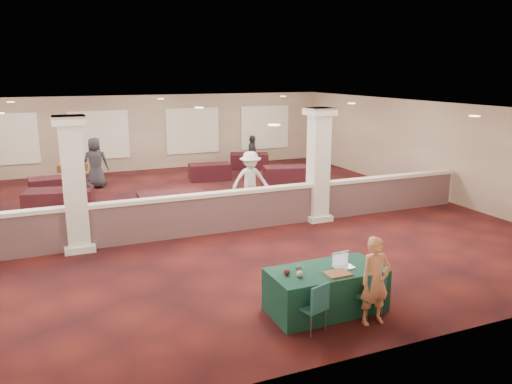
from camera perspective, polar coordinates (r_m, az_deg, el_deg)
name	(u,v)px	position (r m, az deg, el deg)	size (l,w,h in m)	color
ground	(202,217)	(14.74, -6.20, -2.89)	(16.00, 16.00, 0.00)	#451311
wall_back	(147,133)	(22.09, -12.31, 6.63)	(16.00, 0.04, 3.20)	#85695C
wall_front	(361,257)	(7.30, 11.93, -7.28)	(16.00, 0.04, 3.20)	#85695C
wall_right	(423,148)	(18.27, 18.55, 4.83)	(0.04, 16.00, 3.20)	#85695C
ceiling	(199,107)	(14.17, -6.53, 9.61)	(16.00, 16.00, 0.02)	white
partition_wall	(218,212)	(13.21, -4.39, -2.25)	(15.60, 0.28, 1.10)	brown
column_left	(74,183)	(12.35, -20.08, 0.95)	(0.72, 0.72, 3.20)	silver
column_right	(318,164)	(14.16, 7.14, 3.22)	(0.72, 0.72, 3.20)	silver
sconce_left	(60,169)	(12.27, -21.52, 2.48)	(0.12, 0.12, 0.18)	brown
sconce_right	(85,167)	(12.29, -18.92, 2.71)	(0.12, 0.12, 0.18)	brown
near_table	(326,290)	(9.10, 7.97, -11.04)	(2.04, 1.02, 0.78)	#103B2F
conf_chair_main	(371,291)	(8.88, 13.04, -10.94)	(0.54, 0.54, 0.89)	#1B5150
conf_chair_side	(315,303)	(8.35, 6.71, -12.50)	(0.54, 0.54, 0.86)	#1B5150
woman	(375,281)	(8.69, 13.47, -9.85)	(0.55, 0.37, 1.52)	#E68F64
far_table_front_left	(59,203)	(15.87, -21.56, -1.13)	(1.92, 0.96, 0.78)	black
far_table_front_center	(172,205)	(14.72, -9.62, -1.49)	(1.87, 0.94, 0.76)	black
far_table_front_right	(286,175)	(18.87, 3.48, 1.90)	(1.69, 0.85, 0.69)	black
far_table_back_left	(57,187)	(18.21, -21.81, 0.52)	(1.72, 0.86, 0.70)	black
far_table_back_center	(210,172)	(19.70, -5.32, 2.30)	(1.60, 0.80, 0.65)	black
far_table_back_right	(249,161)	(21.97, -0.79, 3.57)	(1.65, 0.83, 0.67)	black
attendee_a	(77,189)	(15.19, -19.80, 0.32)	(0.85, 0.47, 1.78)	black
attendee_b	(250,180)	(15.38, -0.64, 1.35)	(1.15, 0.53, 1.80)	silver
attendee_c	(252,155)	(20.47, -0.43, 4.21)	(0.96, 0.46, 1.64)	black
attendee_d	(95,163)	(19.13, -17.88, 3.20)	(0.91, 0.49, 1.85)	black
laptop_base	(344,267)	(9.06, 9.99, -8.47)	(0.35, 0.25, 0.02)	silver
laptop_screen	(340,258)	(9.11, 9.60, -7.46)	(0.35, 0.01, 0.24)	silver
screen_glow	(340,259)	(9.11, 9.62, -7.57)	(0.32, 0.00, 0.20)	silver
knitting	(337,274)	(8.76, 9.28, -9.20)	(0.43, 0.32, 0.03)	#AD611B
yarn_cream	(300,274)	(8.56, 5.02, -9.30)	(0.12, 0.12, 0.12)	#BFB59D
yarn_red	(287,272)	(8.63, 3.55, -9.13)	(0.11, 0.11, 0.11)	maroon
yarn_grey	(299,268)	(8.80, 4.91, -8.66)	(0.11, 0.11, 0.11)	#4E4E53
scissors	(370,269)	(9.08, 12.86, -8.59)	(0.13, 0.03, 0.01)	red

